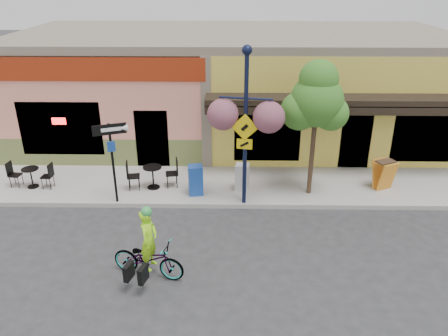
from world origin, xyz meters
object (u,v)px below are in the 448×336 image
building (234,85)px  newspaper_box_blue (196,180)px  street_tree (314,129)px  one_way_sign (113,164)px  bicycle (148,259)px  cyclist_rider (150,248)px  newspaper_box_grey (242,177)px  lamp_post (245,129)px

building → newspaper_box_blue: 6.62m
street_tree → one_way_sign: bearing=-173.6°
bicycle → one_way_sign: size_ratio=0.70×
building → cyclist_rider: (-2.05, -10.31, -1.47)m
building → bicycle: bearing=-101.5°
newspaper_box_grey → lamp_post: bearing=-75.2°
building → bicycle: size_ratio=9.98×
cyclist_rider → newspaper_box_blue: (0.80, 4.01, -0.13)m
cyclist_rider → newspaper_box_grey: bearing=-12.7°
bicycle → one_way_sign: 3.94m
newspaper_box_grey → building: bearing=104.6°
bicycle → newspaper_box_grey: bearing=-13.2°
building → cyclist_rider: bearing=-101.2°
newspaper_box_grey → bicycle: bearing=-106.4°
lamp_post → bicycle: bearing=-114.3°
bicycle → newspaper_box_blue: size_ratio=1.83×
building → cyclist_rider: size_ratio=11.66×
lamp_post → one_way_sign: lamp_post is taller
bicycle → one_way_sign: one_way_sign is taller
building → lamp_post: lamp_post is taller
lamp_post → one_way_sign: 4.17m
lamp_post → cyclist_rider: bearing=-113.8°
lamp_post → one_way_sign: size_ratio=1.88×
lamp_post → newspaper_box_blue: 2.54m
building → bicycle: 10.67m
newspaper_box_blue → newspaper_box_grey: newspaper_box_blue is taller
lamp_post → street_tree: (2.15, 0.69, -0.23)m
street_tree → newspaper_box_grey: bearing=174.8°
bicycle → street_tree: size_ratio=0.41×
newspaper_box_blue → newspaper_box_grey: bearing=2.6°
bicycle → street_tree: 6.44m
building → street_tree: size_ratio=4.14×
newspaper_box_grey → street_tree: 2.81m
lamp_post → street_tree: bearing=28.3°
lamp_post → building: bearing=102.9°
cyclist_rider → lamp_post: size_ratio=0.32×
bicycle → newspaper_box_blue: bearing=3.3°
building → street_tree: (2.45, -6.16, 0.10)m
building → newspaper_box_blue: (-1.25, -6.30, -1.60)m
lamp_post → newspaper_box_grey: lamp_post is taller
lamp_post → newspaper_box_grey: size_ratio=5.37×
cyclist_rider → newspaper_box_blue: cyclist_rider is taller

